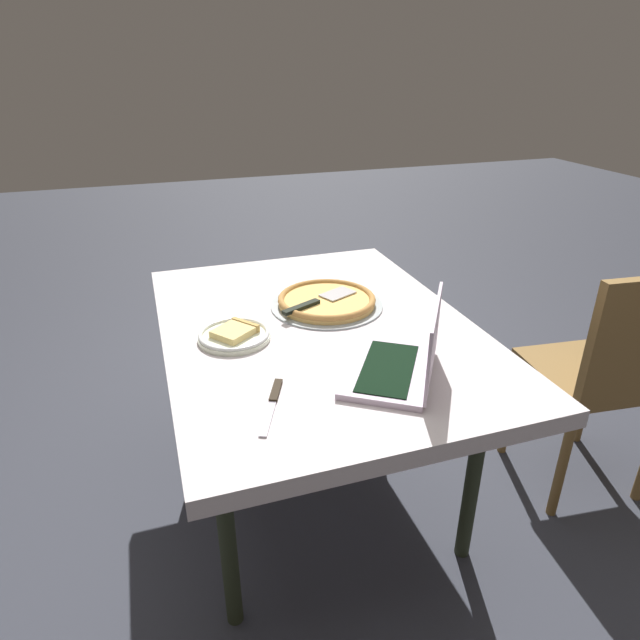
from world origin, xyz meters
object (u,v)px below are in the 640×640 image
object	(u,v)px
chair_near	(607,369)
pizza_plate	(234,335)
pizza_tray	(327,301)
dining_table	(318,341)
table_knife	(273,401)
laptop	(402,361)

from	to	relation	value
chair_near	pizza_plate	bearing A→B (deg)	-100.63
pizza_plate	pizza_tray	size ratio (longest dim) A/B	0.57
dining_table	chair_near	bearing A→B (deg)	75.91
dining_table	table_knife	distance (m)	0.44
dining_table	pizza_plate	bearing A→B (deg)	-87.50
table_knife	pizza_tray	bearing A→B (deg)	148.17
pizza_plate	dining_table	bearing A→B (deg)	92.50
laptop	chair_near	xyz separation A→B (m)	(-0.12, 0.84, -0.25)
pizza_plate	pizza_tray	world-z (taller)	same
laptop	table_knife	world-z (taller)	laptop
dining_table	pizza_tray	bearing A→B (deg)	150.00
laptop	table_knife	xyz separation A→B (m)	(0.01, -0.35, -0.04)
pizza_tray	table_knife	distance (m)	0.58
laptop	chair_near	distance (m)	0.89
table_knife	pizza_plate	bearing A→B (deg)	-175.36
pizza_plate	table_knife	world-z (taller)	pizza_plate
pizza_plate	table_knife	xyz separation A→B (m)	(0.36, 0.03, -0.01)
pizza_tray	table_knife	size ratio (longest dim) A/B	1.72
pizza_plate	chair_near	size ratio (longest dim) A/B	0.24
pizza_tray	table_knife	bearing A→B (deg)	-31.83
laptop	table_knife	size ratio (longest dim) A/B	1.74
chair_near	table_knife	bearing A→B (deg)	-83.92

